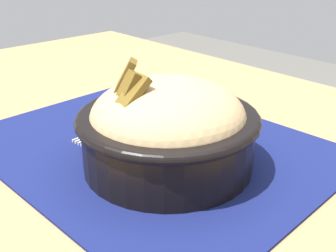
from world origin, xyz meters
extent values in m
cube|color=#99754C|center=(0.00, 0.00, 0.69)|extent=(1.35, 0.80, 0.03)
cylinder|color=olive|center=(0.61, -0.34, 0.34)|extent=(0.04, 0.04, 0.68)
cube|color=#11194C|center=(0.03, 0.00, 0.71)|extent=(0.45, 0.37, 0.00)
cylinder|color=black|center=(-0.03, 0.02, 0.74)|extent=(0.20, 0.20, 0.07)
torus|color=black|center=(-0.03, 0.02, 0.77)|extent=(0.21, 0.21, 0.01)
ellipsoid|color=tan|center=(-0.03, 0.02, 0.77)|extent=(0.25, 0.25, 0.09)
sphere|color=#2C7619|center=(-0.02, 0.00, 0.80)|extent=(0.03, 0.03, 0.03)
cylinder|color=orange|center=(-0.04, 0.04, 0.79)|extent=(0.03, 0.03, 0.01)
cylinder|color=orange|center=(-0.04, 0.01, 0.79)|extent=(0.03, 0.02, 0.01)
cylinder|color=orange|center=(0.01, -0.01, 0.79)|extent=(0.03, 0.02, 0.01)
cube|color=brown|center=(0.01, 0.06, 0.81)|extent=(0.04, 0.04, 0.06)
cube|color=brown|center=(0.00, 0.06, 0.80)|extent=(0.03, 0.04, 0.05)
cube|color=brown|center=(-0.01, 0.07, 0.81)|extent=(0.03, 0.04, 0.05)
cube|color=brown|center=(-0.02, 0.07, 0.81)|extent=(0.02, 0.05, 0.04)
cube|color=silver|center=(0.10, -0.02, 0.71)|extent=(0.01, 0.06, 0.00)
cube|color=silver|center=(0.10, 0.01, 0.71)|extent=(0.01, 0.01, 0.00)
cube|color=silver|center=(0.10, 0.03, 0.71)|extent=(0.02, 0.03, 0.00)
cube|color=silver|center=(0.10, 0.06, 0.71)|extent=(0.00, 0.02, 0.00)
cube|color=silver|center=(0.10, 0.06, 0.71)|extent=(0.00, 0.02, 0.00)
cube|color=silver|center=(0.09, 0.06, 0.71)|extent=(0.00, 0.02, 0.00)
cube|color=silver|center=(0.09, 0.06, 0.71)|extent=(0.00, 0.02, 0.00)
camera|label=1|loc=(-0.34, 0.31, 0.96)|focal=44.77mm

